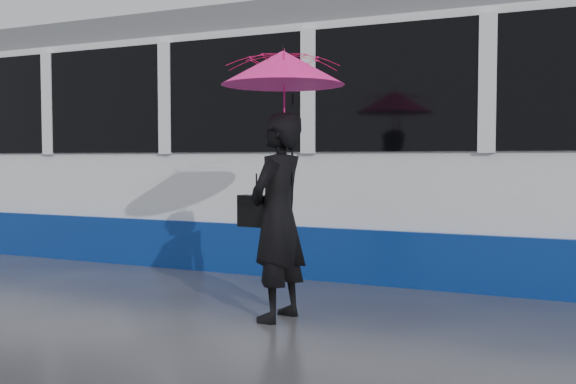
% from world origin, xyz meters
% --- Properties ---
extents(ground, '(90.00, 90.00, 0.00)m').
position_xyz_m(ground, '(0.00, 0.00, 0.00)').
color(ground, '#29292E').
rests_on(ground, ground).
extents(rails, '(34.00, 1.51, 0.02)m').
position_xyz_m(rails, '(0.00, 2.50, 0.01)').
color(rails, '#3F3D38').
rests_on(rails, ground).
extents(tram, '(26.00, 2.56, 3.35)m').
position_xyz_m(tram, '(-1.75, 2.50, 1.64)').
color(tram, white).
rests_on(tram, ground).
extents(woman, '(0.50, 0.71, 1.82)m').
position_xyz_m(woman, '(0.23, -0.59, 0.91)').
color(woman, black).
rests_on(woman, ground).
extents(umbrella, '(1.17, 1.17, 1.23)m').
position_xyz_m(umbrella, '(0.28, -0.59, 2.00)').
color(umbrella, '#EB1361').
rests_on(umbrella, ground).
extents(handbag, '(0.34, 0.17, 0.46)m').
position_xyz_m(handbag, '(0.01, -0.57, 0.95)').
color(handbag, black).
rests_on(handbag, ground).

